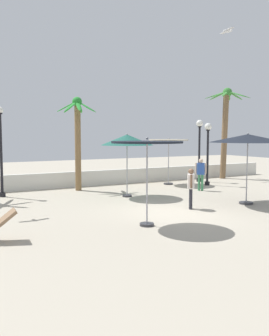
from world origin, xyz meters
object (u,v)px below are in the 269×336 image
Objects in this scene: patio_umbrella_0 at (248,139)px; guest_0 at (191,185)px; lamp_post_0 at (1,148)px; lamp_post_2 at (199,142)px; patio_umbrella_2 at (169,143)px; patio_umbrella_3 at (147,147)px; lamp_post_3 at (208,146)px; patio_umbrella_1 at (127,140)px; guest_1 at (201,171)px; palm_tree_1 at (78,132)px; seagull_1 at (227,31)px; palm_tree_2 at (225,122)px.

guest_0 is at bearing 173.95° from patio_umbrella_0.
lamp_post_2 is (11.18, 0.04, 0.18)m from lamp_post_0.
patio_umbrella_0 is 1.19× the size of patio_umbrella_2.
lamp_post_2 is at bearing 0.19° from lamp_post_0.
patio_umbrella_2 is 7.09m from guest_0.
lamp_post_3 is (7.66, 6.33, -0.23)m from patio_umbrella_3.
guest_1 is (4.06, -0.16, -1.57)m from patio_umbrella_1.
palm_tree_1 reaches higher than patio_umbrella_1.
patio_umbrella_3 is (-2.00, -5.07, -0.13)m from patio_umbrella_1.
patio_umbrella_0 is 7.24m from lamp_post_2.
guest_0 is 6.16m from seagull_1.
seagull_1 is (2.60, -3.43, 4.27)m from patio_umbrella_1.
lamp_post_0 is at bearing 162.32° from guest_1.
palm_tree_1 is 1.27× the size of lamp_post_2.
patio_umbrella_2 is at bearing 142.34° from lamp_post_3.
patio_umbrella_3 is (-5.97, -7.63, 0.12)m from patio_umbrella_2.
patio_umbrella_1 is at bearing -66.77° from palm_tree_1.
patio_umbrella_3 is at bearing -160.36° from seagull_1.
lamp_post_0 reaches higher than guest_0.
lamp_post_3 reaches higher than patio_umbrella_1.
patio_umbrella_1 reaches higher than patio_umbrella_2.
palm_tree_1 reaches higher than lamp_post_0.
lamp_post_3 is at bearing -37.66° from patio_umbrella_2.
lamp_post_2 is at bearing 4.40° from patio_umbrella_2.
guest_0 is at bearing -133.35° from guest_1.
seagull_1 is at bearing -120.72° from lamp_post_2.
lamp_post_0 is 9.49m from guest_1.
palm_tree_2 is at bearing 2.52° from lamp_post_0.
guest_0 is at bearing -130.75° from lamp_post_2.
palm_tree_2 is (5.40, 7.20, 0.93)m from patio_umbrella_0.
guest_1 is at bearing -29.82° from palm_tree_1.
lamp_post_0 is 8.61m from guest_0.
lamp_post_0 is (-8.88, 0.14, -0.10)m from patio_umbrella_2.
lamp_post_3 is at bearing -112.32° from lamp_post_2.
seagull_1 is (-1.46, -3.27, 5.84)m from guest_1.
lamp_post_2 is at bearing 66.39° from patio_umbrella_0.
lamp_post_2 is 1.07× the size of lamp_post_3.
patio_umbrella_2 is 1.63× the size of guest_1.
seagull_1 is (7.51, -6.13, 4.61)m from lamp_post_0.
patio_umbrella_3 is 1.78× the size of guest_0.
palm_tree_1 reaches higher than lamp_post_2.
lamp_post_2 reaches higher than patio_umbrella_1.
palm_tree_1 is 7.12m from lamp_post_3.
patio_umbrella_0 is at bearing -55.82° from palm_tree_1.
guest_1 is (-4.71, -3.46, -2.59)m from palm_tree_2.
palm_tree_1 is at bearing 176.51° from patio_umbrella_2.
patio_umbrella_1 is 1.78× the size of guest_1.
palm_tree_1 is at bearing 150.18° from guest_1.
patio_umbrella_0 reaches higher than guest_0.
palm_tree_1 is at bearing 166.76° from lamp_post_3.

